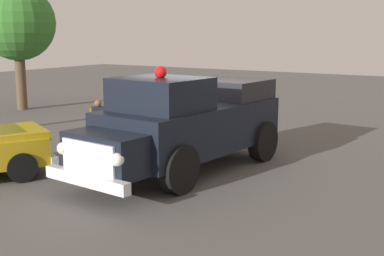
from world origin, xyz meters
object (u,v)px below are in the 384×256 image
at_px(spectator_seated, 99,119).
at_px(oak_tree_left, 17,24).
at_px(vintage_fire_truck, 186,122).
at_px(lawn_chair_by_car, 153,127).
at_px(lawn_chair_near_truck, 99,122).

height_order(spectator_seated, oak_tree_left, oak_tree_left).
height_order(vintage_fire_truck, lawn_chair_by_car, vintage_fire_truck).
relative_size(vintage_fire_truck, oak_tree_left, 1.15).
bearing_deg(lawn_chair_near_truck, spectator_seated, -132.90).
bearing_deg(vintage_fire_truck, lawn_chair_near_truck, 71.01).
distance_m(vintage_fire_truck, lawn_chair_by_car, 2.87).
relative_size(spectator_seated, oak_tree_left, 0.24).
xyz_separation_m(lawn_chair_near_truck, lawn_chair_by_car, (0.24, -1.90, 0.00)).
height_order(vintage_fire_truck, lawn_chair_near_truck, vintage_fire_truck).
distance_m(vintage_fire_truck, oak_tree_left, 12.58).
distance_m(lawn_chair_near_truck, lawn_chair_by_car, 1.92).
xyz_separation_m(lawn_chair_by_car, spectator_seated, (-0.33, 1.81, 0.11)).
bearing_deg(spectator_seated, lawn_chair_near_truck, 47.10).
height_order(vintage_fire_truck, spectator_seated, vintage_fire_truck).
bearing_deg(spectator_seated, lawn_chair_by_car, -79.65).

